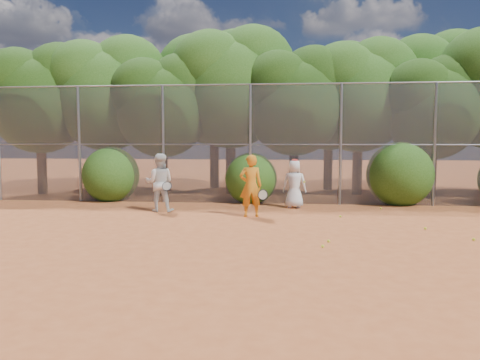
# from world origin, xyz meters

# --- Properties ---
(ground) EXTENTS (80.00, 80.00, 0.00)m
(ground) POSITION_xyz_m (0.00, 0.00, 0.00)
(ground) COLOR #A85026
(ground) RESTS_ON ground
(fence_back) EXTENTS (20.05, 0.09, 4.03)m
(fence_back) POSITION_xyz_m (-0.12, 6.00, 2.05)
(fence_back) COLOR gray
(fence_back) RESTS_ON ground
(tree_0) EXTENTS (4.38, 3.81, 6.00)m
(tree_0) POSITION_xyz_m (-9.44, 8.04, 3.93)
(tree_0) COLOR black
(tree_0) RESTS_ON ground
(tree_1) EXTENTS (4.64, 4.03, 6.35)m
(tree_1) POSITION_xyz_m (-6.94, 8.54, 4.16)
(tree_1) COLOR black
(tree_1) RESTS_ON ground
(tree_2) EXTENTS (3.99, 3.47, 5.47)m
(tree_2) POSITION_xyz_m (-4.45, 7.83, 3.58)
(tree_2) COLOR black
(tree_2) RESTS_ON ground
(tree_3) EXTENTS (4.89, 4.26, 6.70)m
(tree_3) POSITION_xyz_m (-1.94, 8.84, 4.40)
(tree_3) COLOR black
(tree_3) RESTS_ON ground
(tree_4) EXTENTS (4.19, 3.64, 5.73)m
(tree_4) POSITION_xyz_m (0.55, 8.24, 3.76)
(tree_4) COLOR black
(tree_4) RESTS_ON ground
(tree_5) EXTENTS (4.51, 3.92, 6.17)m
(tree_5) POSITION_xyz_m (3.06, 9.04, 4.05)
(tree_5) COLOR black
(tree_5) RESTS_ON ground
(tree_6) EXTENTS (3.86, 3.36, 5.29)m
(tree_6) POSITION_xyz_m (5.55, 8.03, 3.47)
(tree_6) COLOR black
(tree_6) RESTS_ON ground
(tree_9) EXTENTS (4.83, 4.20, 6.62)m
(tree_9) POSITION_xyz_m (-7.94, 10.84, 4.34)
(tree_9) COLOR black
(tree_9) RESTS_ON ground
(tree_10) EXTENTS (5.15, 4.48, 7.06)m
(tree_10) POSITION_xyz_m (-2.93, 11.05, 4.63)
(tree_10) COLOR black
(tree_10) RESTS_ON ground
(tree_11) EXTENTS (4.64, 4.03, 6.35)m
(tree_11) POSITION_xyz_m (2.06, 10.64, 4.16)
(tree_11) COLOR black
(tree_11) RESTS_ON ground
(tree_12) EXTENTS (5.02, 4.37, 6.88)m
(tree_12) POSITION_xyz_m (6.56, 11.24, 4.51)
(tree_12) COLOR black
(tree_12) RESTS_ON ground
(bush_0) EXTENTS (2.00, 2.00, 2.00)m
(bush_0) POSITION_xyz_m (-6.00, 6.30, 1.00)
(bush_0) COLOR #254F13
(bush_0) RESTS_ON ground
(bush_1) EXTENTS (1.80, 1.80, 1.80)m
(bush_1) POSITION_xyz_m (-1.00, 6.30, 0.90)
(bush_1) COLOR #254F13
(bush_1) RESTS_ON ground
(bush_2) EXTENTS (2.20, 2.20, 2.20)m
(bush_2) POSITION_xyz_m (4.00, 6.30, 1.10)
(bush_2) COLOR #254F13
(bush_2) RESTS_ON ground
(player_yellow) EXTENTS (0.84, 0.54, 1.75)m
(player_yellow) POSITION_xyz_m (-0.77, 3.24, 0.87)
(player_yellow) COLOR orange
(player_yellow) RESTS_ON ground
(player_teen) EXTENTS (0.79, 0.56, 1.56)m
(player_teen) POSITION_xyz_m (0.48, 5.09, 0.77)
(player_teen) COLOR white
(player_teen) RESTS_ON ground
(player_white) EXTENTS (0.90, 0.75, 1.75)m
(player_white) POSITION_xyz_m (-3.57, 3.92, 0.87)
(player_white) COLOR silver
(player_white) RESTS_ON ground
(ball_0) EXTENTS (0.07, 0.07, 0.07)m
(ball_0) POSITION_xyz_m (3.57, 1.76, 0.03)
(ball_0) COLOR #CAD426
(ball_0) RESTS_ON ground
(ball_1) EXTENTS (0.07, 0.07, 0.07)m
(ball_1) POSITION_xyz_m (1.73, 3.35, 0.03)
(ball_1) COLOR #CAD426
(ball_1) RESTS_ON ground
(ball_2) EXTENTS (0.07, 0.07, 0.07)m
(ball_2) POSITION_xyz_m (0.96, -0.41, 0.03)
(ball_2) COLOR #CAD426
(ball_2) RESTS_ON ground
(ball_3) EXTENTS (0.07, 0.07, 0.07)m
(ball_3) POSITION_xyz_m (4.24, 0.57, 0.03)
(ball_3) COLOR #CAD426
(ball_3) RESTS_ON ground
(ball_4) EXTENTS (0.07, 0.07, 0.07)m
(ball_4) POSITION_xyz_m (1.12, 0.09, 0.03)
(ball_4) COLOR #CAD426
(ball_4) RESTS_ON ground
(ball_5) EXTENTS (0.07, 0.07, 0.07)m
(ball_5) POSITION_xyz_m (3.15, 4.99, 0.03)
(ball_5) COLOR #CAD426
(ball_5) RESTS_ON ground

